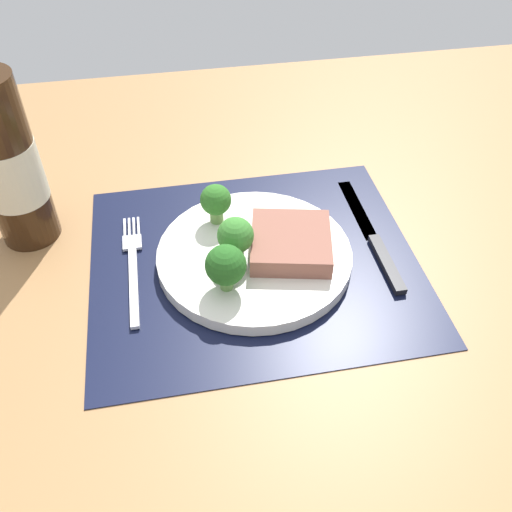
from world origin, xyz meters
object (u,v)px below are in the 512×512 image
(steak, at_px, (291,242))
(knife, at_px, (375,240))
(plate, at_px, (254,256))
(wine_bottle, at_px, (7,161))
(fork, at_px, (133,266))

(steak, xyz_separation_m, knife, (0.11, 0.01, -0.03))
(plate, bearing_deg, knife, 1.91)
(knife, xyz_separation_m, wine_bottle, (-0.44, 0.10, 0.11))
(fork, relative_size, knife, 0.83)
(plate, bearing_deg, wine_bottle, 159.15)
(steak, relative_size, wine_bottle, 0.32)
(fork, distance_m, knife, 0.31)
(plate, bearing_deg, fork, 174.56)
(steak, bearing_deg, wine_bottle, 160.83)
(steak, bearing_deg, knife, 5.72)
(steak, xyz_separation_m, fork, (-0.19, 0.02, -0.03))
(steak, distance_m, knife, 0.12)
(plate, height_order, steak, steak)
(plate, distance_m, fork, 0.15)
(steak, height_order, wine_bottle, wine_bottle)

